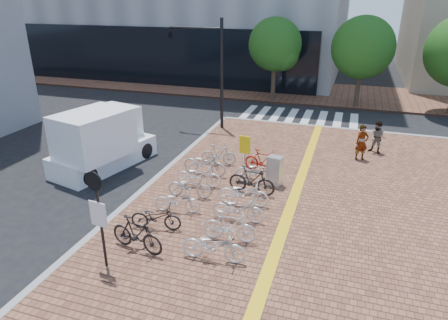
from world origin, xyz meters
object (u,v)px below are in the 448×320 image
(bike_9, at_px, (238,208))
(bike_2, at_px, (177,201))
(utility_box, at_px, (275,171))
(pedestrian_b, at_px, (378,138))
(traffic_light_pole, at_px, (198,53))
(bike_11, at_px, (252,180))
(pedestrian_a, at_px, (362,143))
(bike_8, at_px, (230,226))
(bike_13, at_px, (263,161))
(bike_0, at_px, (137,234))
(bike_4, at_px, (198,175))
(bike_12, at_px, (258,171))
(box_truck, at_px, (101,140))
(bike_5, at_px, (205,163))
(yellow_sign, at_px, (245,148))
(bike_10, at_px, (243,193))
(bike_7, at_px, (214,245))
(bike_1, at_px, (156,217))
(bike_3, at_px, (190,186))
(notice_sign, at_px, (98,209))
(bike_6, at_px, (219,154))

(bike_9, bearing_deg, bike_2, 89.05)
(bike_2, xyz_separation_m, utility_box, (2.90, 3.29, 0.19))
(pedestrian_b, height_order, traffic_light_pole, traffic_light_pole)
(bike_11, height_order, pedestrian_a, pedestrian_a)
(bike_2, relative_size, utility_box, 1.34)
(bike_8, height_order, bike_13, bike_8)
(bike_0, relative_size, bike_4, 1.00)
(bike_9, bearing_deg, bike_8, -179.31)
(bike_12, bearing_deg, bike_4, 106.97)
(bike_11, distance_m, box_truck, 7.42)
(pedestrian_b, height_order, box_truck, box_truck)
(bike_8, height_order, pedestrian_a, pedestrian_a)
(bike_5, bearing_deg, traffic_light_pole, 26.71)
(bike_5, distance_m, yellow_sign, 1.89)
(bike_10, relative_size, yellow_sign, 1.07)
(bike_7, bearing_deg, bike_1, 62.22)
(bike_3, height_order, bike_5, bike_5)
(bike_1, bearing_deg, bike_0, 170.01)
(pedestrian_a, height_order, traffic_light_pole, traffic_light_pole)
(bike_10, distance_m, notice_sign, 5.75)
(bike_12, bearing_deg, traffic_light_pole, 28.10)
(bike_4, height_order, pedestrian_b, pedestrian_b)
(bike_6, height_order, bike_10, bike_10)
(bike_5, distance_m, bike_13, 2.59)
(bike_2, relative_size, bike_9, 0.92)
(bike_4, xyz_separation_m, traffic_light_pole, (-3.02, 7.83, 3.79))
(bike_4, height_order, yellow_sign, yellow_sign)
(bike_1, bearing_deg, bike_9, -71.22)
(bike_12, distance_m, traffic_light_pole, 9.30)
(bike_7, xyz_separation_m, bike_13, (-0.08, 6.76, 0.01))
(notice_sign, xyz_separation_m, traffic_light_pole, (-2.36, 13.58, 2.36))
(bike_2, relative_size, bike_12, 0.88)
(bike_4, height_order, bike_7, bike_7)
(bike_9, bearing_deg, bike_7, 175.38)
(bike_5, xyz_separation_m, yellow_sign, (1.67, 0.51, 0.72))
(bike_5, height_order, yellow_sign, yellow_sign)
(bike_0, height_order, box_truck, box_truck)
(bike_7, height_order, bike_11, bike_11)
(bike_1, xyz_separation_m, bike_6, (0.22, 5.91, 0.04))
(bike_0, bearing_deg, notice_sign, 163.74)
(bike_6, relative_size, pedestrian_b, 1.02)
(bike_3, relative_size, pedestrian_b, 1.08)
(utility_box, xyz_separation_m, box_truck, (-8.06, -0.25, 0.56))
(bike_0, xyz_separation_m, bike_5, (-0.02, 5.94, -0.05))
(bike_6, xyz_separation_m, utility_box, (2.89, -1.35, 0.14))
(bike_4, height_order, bike_12, bike_12)
(bike_0, height_order, bike_8, bike_0)
(bike_2, height_order, pedestrian_a, pedestrian_a)
(bike_4, xyz_separation_m, bike_9, (2.30, -2.09, -0.01))
(bike_12, height_order, bike_13, bike_13)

